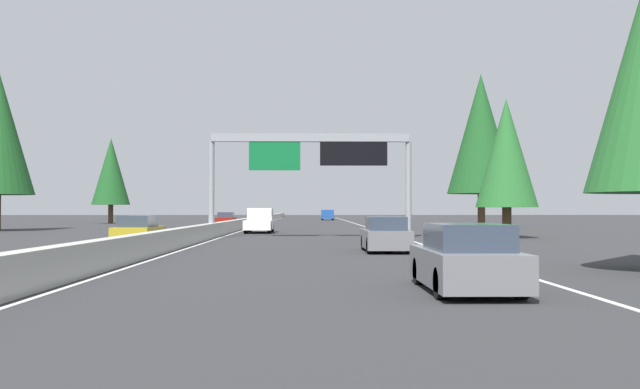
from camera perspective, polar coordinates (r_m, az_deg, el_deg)
ground_plane at (r=63.35m, az=-6.14°, el=-2.78°), size 320.00×320.00×0.00m
median_barrier at (r=83.30m, az=-5.09°, el=-2.08°), size 180.00×0.56×0.90m
shoulder_stripe_right at (r=73.32m, az=3.60°, el=-2.56°), size 160.00×0.16×0.01m
shoulder_stripe_median at (r=73.29m, az=-5.23°, el=-2.56°), size 160.00×0.16×0.01m
sign_gantry_overhead at (r=45.00m, az=-0.56°, el=3.15°), size 0.50×12.68×6.50m
sedan_distant_b at (r=15.94m, az=11.47°, el=-5.10°), size 4.40×1.80×1.47m
sedan_far_right at (r=30.36m, az=5.20°, el=-3.24°), size 4.40×1.80×1.47m
pickup_near_right at (r=54.89m, az=-4.80°, el=-2.07°), size 5.60×2.00×1.86m
minivan_mid_center at (r=118.03m, az=0.60°, el=-1.58°), size 5.00×1.95×1.69m
oncoming_near at (r=76.54m, az=-7.45°, el=-1.98°), size 4.40×1.80×1.47m
oncoming_far at (r=36.95m, az=-14.16°, el=-2.84°), size 4.40×1.80×1.47m
conifer_right_near at (r=46.04m, az=14.54°, el=3.19°), size 3.81×3.81×8.66m
conifer_right_mid at (r=71.94m, az=12.63°, el=4.70°), size 6.58×6.58×14.96m
conifer_left_far at (r=93.31m, az=-16.22°, el=1.76°), size 4.69×4.69×10.67m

